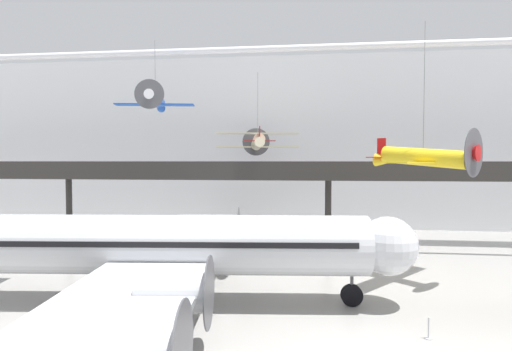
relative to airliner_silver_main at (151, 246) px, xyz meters
name	(u,v)px	position (x,y,z in m)	size (l,w,h in m)	color
hangar_back_wall	(324,142)	(11.93, 30.23, 7.53)	(140.00, 3.00, 22.22)	silver
mezzanine_walkway	(329,176)	(11.93, 20.22, 3.43)	(110.00, 3.20, 8.62)	#2D2B28
ceiling_truss_beam	(334,47)	(11.93, 14.45, 15.53)	(120.00, 0.60, 0.60)	silver
airliner_silver_main	(151,246)	(0.00, 0.00, 0.00)	(32.39, 36.85, 10.41)	silver
suspended_plane_blue_trainer	(155,102)	(-3.24, 9.61, 10.04)	(6.58, 5.42, 6.05)	#1E4CAD
suspended_plane_yellow_lowwing	(423,157)	(17.69, 6.85, 5.34)	(7.67, 7.83, 11.01)	yellow
suspended_plane_cream_biplane	(258,142)	(4.04, 22.22, 7.26)	(9.49, 7.81, 9.36)	beige
stanchion_barrier	(428,332)	(15.21, -3.00, -3.25)	(0.36, 0.36, 1.08)	#B2B5BA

